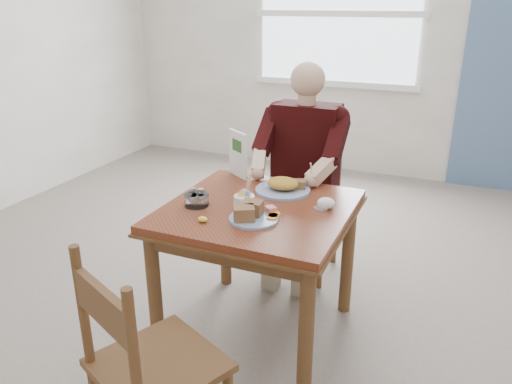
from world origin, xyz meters
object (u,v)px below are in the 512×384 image
at_px(chair_near, 147,368).
at_px(diner, 303,157).
at_px(chair_far, 305,202).
at_px(near_plate, 252,214).
at_px(table, 258,227).
at_px(far_plate, 284,186).

bearing_deg(chair_near, diner, 88.83).
xyz_separation_m(chair_far, diner, (0.00, -0.09, 0.33)).
height_order(chair_near, diner, diner).
bearing_deg(near_plate, table, 101.79).
height_order(chair_near, far_plate, chair_near).
xyz_separation_m(chair_far, near_plate, (0.03, -0.96, 0.30)).
bearing_deg(near_plate, chair_far, 91.99).
bearing_deg(chair_near, table, 87.97).
xyz_separation_m(chair_near, near_plate, (0.07, 0.80, 0.30)).
xyz_separation_m(diner, near_plate, (0.03, -0.87, -0.03)).
bearing_deg(diner, chair_near, -91.17).
relative_size(chair_near, diner, 0.69).
bearing_deg(table, diner, 90.00).
relative_size(chair_far, chair_near, 1.00).
bearing_deg(table, far_plate, 79.46).
bearing_deg(diner, chair_far, 90.01).
relative_size(diner, far_plate, 3.69).
bearing_deg(chair_far, chair_near, -91.11).
xyz_separation_m(chair_far, chair_near, (-0.03, -1.75, 0.00)).
height_order(chair_far, near_plate, chair_far).
xyz_separation_m(table, far_plate, (0.05, 0.25, 0.14)).
bearing_deg(far_plate, table, -100.54).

